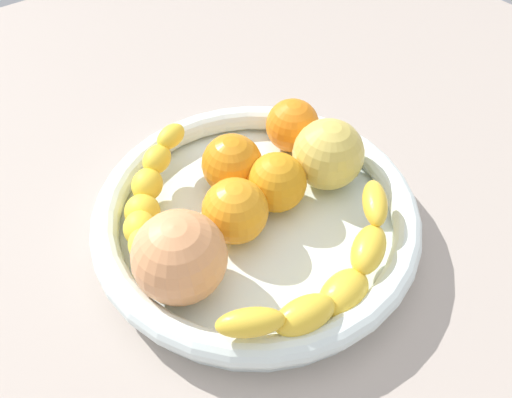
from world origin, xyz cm
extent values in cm
cube|color=#B0A195|center=(0.00, 0.00, 1.50)|extent=(120.00, 120.00, 3.00)
cylinder|color=white|center=(0.00, 0.00, 3.77)|extent=(28.44, 28.44, 1.54)
torus|color=white|center=(0.00, 0.00, 5.81)|extent=(30.23, 30.23, 2.55)
ellipsoid|color=yellow|center=(9.94, -8.20, 8.55)|extent=(4.45, 5.52, 2.17)
ellipsoid|color=yellow|center=(11.42, -4.22, 7.38)|extent=(3.64, 5.54, 2.75)
ellipsoid|color=yellow|center=(11.47, 0.03, 6.20)|extent=(4.11, 5.59, 3.33)
ellipsoid|color=yellow|center=(10.08, 4.04, 7.38)|extent=(4.89, 5.81, 2.75)
ellipsoid|color=yellow|center=(7.42, 7.35, 8.55)|extent=(5.28, 5.01, 2.17)
ellipsoid|color=yellow|center=(-10.91, -2.17, 8.66)|extent=(3.22, 3.98, 2.13)
ellipsoid|color=yellow|center=(-9.73, -4.57, 7.83)|extent=(3.96, 4.26, 2.52)
ellipsoid|color=yellow|center=(-8.10, -6.70, 7.01)|extent=(4.47, 4.50, 2.90)
ellipsoid|color=yellow|center=(-6.10, -8.48, 6.18)|extent=(4.72, 4.68, 3.28)
ellipsoid|color=yellow|center=(-3.79, -9.84, 7.01)|extent=(4.35, 4.08, 2.90)
ellipsoid|color=yellow|center=(-1.26, -10.73, 7.83)|extent=(3.95, 3.27, 2.52)
ellipsoid|color=yellow|center=(1.39, -11.12, 8.66)|extent=(3.55, 2.30, 2.13)
sphere|color=orange|center=(-0.59, 2.89, 7.39)|extent=(5.70, 5.70, 5.70)
sphere|color=orange|center=(-6.05, 9.51, 7.35)|extent=(5.62, 5.62, 5.62)
sphere|color=orange|center=(0.45, -2.34, 7.53)|extent=(5.99, 5.99, 5.99)
sphere|color=orange|center=(-5.04, 0.97, 7.51)|extent=(5.94, 5.94, 5.94)
sphere|color=#DCC055|center=(-0.47, 8.84, 8.04)|extent=(7.00, 7.00, 7.00)
sphere|color=#EC9C63|center=(1.85, -9.12, 8.41)|extent=(7.75, 7.75, 7.75)
camera|label=1|loc=(24.24, -18.73, 41.18)|focal=35.38mm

